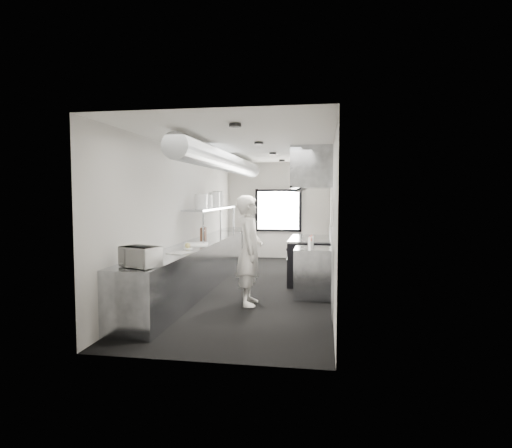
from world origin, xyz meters
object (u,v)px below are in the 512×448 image
at_px(pass_shelf, 212,209).
at_px(plate_stack_d, 218,199).
at_px(microwave, 140,257).
at_px(line_cook, 250,250).
at_px(deli_tub_a, 138,258).
at_px(knife_block, 203,233).
at_px(cutting_board, 196,244).
at_px(squeeze_bottle_c, 311,242).
at_px(small_plate, 188,249).
at_px(squeeze_bottle_e, 310,242).
at_px(squeeze_bottle_b, 311,244).
at_px(bottle_station, 313,272).
at_px(squeeze_bottle_a, 311,245).
at_px(range, 309,260).
at_px(exhaust_hood, 313,170).
at_px(far_work_table, 234,245).
at_px(plate_stack_a, 201,201).
at_px(prep_counter, 195,267).
at_px(plate_stack_b, 207,201).
at_px(squeeze_bottle_d, 312,241).
at_px(deli_tub_b, 149,253).

bearing_deg(pass_shelf, plate_stack_d, 92.09).
bearing_deg(plate_stack_d, microwave, -88.35).
distance_m(line_cook, microwave, 2.09).
xyz_separation_m(deli_tub_a, knife_block, (0.03, 3.27, 0.07)).
xyz_separation_m(line_cook, knife_block, (-1.38, 1.98, 0.10)).
xyz_separation_m(cutting_board, squeeze_bottle_c, (2.21, -0.17, 0.09)).
bearing_deg(small_plate, squeeze_bottle_e, 20.75).
relative_size(squeeze_bottle_b, squeeze_bottle_c, 0.84).
height_order(bottle_station, squeeze_bottle_e, squeeze_bottle_e).
bearing_deg(knife_block, microwave, -92.07).
xyz_separation_m(bottle_station, squeeze_bottle_a, (-0.02, -0.30, 0.53)).
bearing_deg(range, pass_shelf, 172.33).
relative_size(range, plate_stack_d, 4.16).
bearing_deg(squeeze_bottle_e, range, 92.04).
distance_m(bottle_station, deli_tub_a, 3.22).
bearing_deg(microwave, cutting_board, 111.07).
height_order(pass_shelf, bottle_station, pass_shelf).
distance_m(exhaust_hood, cutting_board, 2.92).
height_order(far_work_table, plate_stack_a, plate_stack_a).
height_order(prep_counter, plate_stack_b, plate_stack_b).
distance_m(pass_shelf, microwave, 4.17).
xyz_separation_m(prep_counter, microwave, (0.07, -2.64, 0.59)).
bearing_deg(squeeze_bottle_c, bottle_station, -8.47).
relative_size(deli_tub_a, squeeze_bottle_e, 0.89).
bearing_deg(squeeze_bottle_b, microwave, -133.28).
distance_m(far_work_table, plate_stack_a, 3.32).
height_order(pass_shelf, plate_stack_a, plate_stack_a).
xyz_separation_m(plate_stack_d, squeeze_bottle_c, (2.32, -2.36, -0.76)).
bearing_deg(knife_block, squeeze_bottle_b, -34.58).
bearing_deg(plate_stack_a, squeeze_bottle_d, -15.82).
xyz_separation_m(bottle_station, knife_block, (-2.42, 1.25, 0.57)).
bearing_deg(range, plate_stack_b, -178.75).
bearing_deg(cutting_board, microwave, -89.37).
distance_m(range, squeeze_bottle_d, 1.33).
xyz_separation_m(exhaust_hood, range, (-0.06, 0.00, -1.92)).
bearing_deg(bottle_station, deli_tub_b, -148.40).
distance_m(exhaust_hood, knife_block, 2.74).
height_order(plate_stack_b, squeeze_bottle_e, plate_stack_b).
height_order(prep_counter, knife_block, knife_block).
distance_m(range, plate_stack_a, 2.63).
bearing_deg(squeeze_bottle_a, pass_shelf, 139.15).
bearing_deg(squeeze_bottle_d, squeeze_bottle_e, 114.62).
bearing_deg(prep_counter, plate_stack_d, 91.73).
relative_size(plate_stack_a, squeeze_bottle_c, 1.59).
bearing_deg(plate_stack_b, squeeze_bottle_e, -25.13).
bearing_deg(squeeze_bottle_d, pass_shelf, 146.70).
distance_m(prep_counter, plate_stack_d, 2.54).
bearing_deg(line_cook, deli_tub_b, 114.15).
bearing_deg(pass_shelf, squeeze_bottle_b, -37.98).
distance_m(deli_tub_b, small_plate, 1.05).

